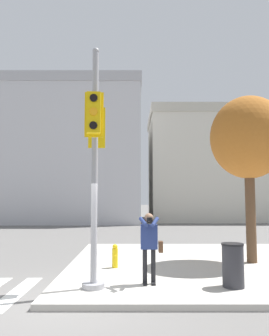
{
  "coord_description": "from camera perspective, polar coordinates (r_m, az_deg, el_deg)",
  "views": [
    {
      "loc": [
        1.49,
        -6.96,
        2.2
      ],
      "look_at": [
        1.48,
        1.16,
        2.91
      ],
      "focal_mm": 35.0,
      "sensor_mm": 36.0,
      "label": 1
    }
  ],
  "objects": [
    {
      "name": "ground_plane",
      "position": [
        7.45,
        -12.39,
        -22.05
      ],
      "size": [
        160.0,
        160.0,
        0.0
      ],
      "primitive_type": "plane",
      "color": "slate"
    },
    {
      "name": "sidewalk_corner",
      "position": [
        10.86,
        11.19,
        -16.2
      ],
      "size": [
        8.0,
        8.0,
        0.14
      ],
      "color": "#BCB7AD",
      "rests_on": "ground_plane"
    },
    {
      "name": "traffic_signal_pole",
      "position": [
        7.69,
        -6.81,
        2.65
      ],
      "size": [
        0.52,
        1.42,
        5.62
      ],
      "color": "#939399",
      "rests_on": "sidewalk_corner"
    },
    {
      "name": "person_photographer",
      "position": [
        8.0,
        2.74,
        -12.65
      ],
      "size": [
        0.58,
        0.54,
        1.66
      ],
      "color": "black",
      "rests_on": "sidewalk_corner"
    },
    {
      "name": "street_tree",
      "position": [
        11.24,
        19.29,
        4.85
      ],
      "size": [
        2.43,
        2.43,
        5.3
      ],
      "color": "brown",
      "rests_on": "sidewalk_corner"
    },
    {
      "name": "fire_hydrant",
      "position": [
        9.87,
        -3.34,
        -15.04
      ],
      "size": [
        0.17,
        0.23,
        0.67
      ],
      "color": "yellow",
      "rests_on": "sidewalk_corner"
    },
    {
      "name": "trash_bin",
      "position": [
        8.13,
        16.86,
        -15.87
      ],
      "size": [
        0.51,
        0.51,
        0.98
      ],
      "color": "#2D2D33",
      "rests_on": "sidewalk_corner"
    },
    {
      "name": "building_left",
      "position": [
        31.02,
        -13.15,
        2.3
      ],
      "size": [
        15.36,
        10.02,
        12.1
      ],
      "color": "#BCBCC1",
      "rests_on": "ground_plane"
    },
    {
      "name": "building_right",
      "position": [
        32.98,
        17.31,
        0.26
      ],
      "size": [
        16.68,
        8.91,
        10.14
      ],
      "color": "beige",
      "rests_on": "ground_plane"
    }
  ]
}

